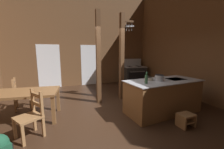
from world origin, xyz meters
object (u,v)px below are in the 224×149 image
ladderback_chair_near_window (21,94)px  stockpot_on_counter (159,78)px  dining_table (21,95)px  step_stool (186,119)px  mixing_bowl_on_counter (149,79)px  stove_range (134,75)px  kitchen_island (163,96)px  ladderback_chair_by_post (31,116)px  bottle_tall_on_counter (146,79)px

ladderback_chair_near_window → stockpot_on_counter: stockpot_on_counter is taller
dining_table → ladderback_chair_near_window: ladderback_chair_near_window is taller
step_stool → mixing_bowl_on_counter: mixing_bowl_on_counter is taller
stove_range → step_stool: (-1.03, -4.37, -0.30)m
dining_table → ladderback_chair_near_window: size_ratio=1.89×
step_stool → kitchen_island: bearing=88.9°
ladderback_chair_by_post → bottle_tall_on_counter: 2.68m
dining_table → bottle_tall_on_counter: bearing=-18.1°
step_stool → dining_table: 4.00m
kitchen_island → dining_table: bearing=167.5°
stove_range → ladderback_chair_near_window: size_ratio=1.39×
step_stool → mixing_bowl_on_counter: 1.31m
mixing_bowl_on_counter → bottle_tall_on_counter: size_ratio=0.79×
kitchen_island → stockpot_on_counter: bearing=-179.3°
ladderback_chair_near_window → step_stool: bearing=-32.9°
mixing_bowl_on_counter → kitchen_island: bearing=-20.9°
stove_range → ladderback_chair_near_window: (-4.88, -1.88, -0.03)m
dining_table → stockpot_on_counter: size_ratio=5.83×
stove_range → dining_table: 5.39m
stockpot_on_counter → bottle_tall_on_counter: bearing=-162.8°
bottle_tall_on_counter → step_stool: bearing=-45.5°
dining_table → bottle_tall_on_counter: (2.96, -0.97, 0.39)m
ladderback_chair_by_post → mixing_bowl_on_counter: (2.90, 0.21, 0.52)m
ladderback_chair_near_window → bottle_tall_on_counter: bottle_tall_on_counter is taller
step_stool → ladderback_chair_by_post: bearing=166.8°
stockpot_on_counter → ladderback_chair_near_window: bearing=155.9°
dining_table → kitchen_island: bearing=-12.5°
mixing_bowl_on_counter → bottle_tall_on_counter: 0.43m
stove_range → ladderback_chair_by_post: size_ratio=1.39×
stockpot_on_counter → mixing_bowl_on_counter: size_ratio=1.31×
ladderback_chair_near_window → bottle_tall_on_counter: bearing=-29.7°
kitchen_island → ladderback_chair_by_post: (-3.29, -0.07, -0.01)m
ladderback_chair_near_window → ladderback_chair_by_post: bearing=-71.6°
ladderback_chair_near_window → stove_range: bearing=21.1°
stove_range → dining_table: (-4.65, -2.73, 0.17)m
mixing_bowl_on_counter → ladderback_chair_by_post: bearing=-175.8°
stove_range → stockpot_on_counter: stove_range is taller
step_stool → ladderback_chair_near_window: bearing=147.1°
step_stool → ladderback_chair_near_window: (-3.84, 2.49, 0.27)m
mixing_bowl_on_counter → bottle_tall_on_counter: bottle_tall_on_counter is taller
stove_range → step_stool: bearing=-103.3°
kitchen_island → stockpot_on_counter: (-0.15, -0.00, 0.55)m
dining_table → ladderback_chair_by_post: size_ratio=1.89×
step_stool → ladderback_chair_by_post: ladderback_chair_by_post is taller
stove_range → stockpot_on_counter: bearing=-108.3°
stove_range → ladderback_chair_near_window: stove_range is taller
stockpot_on_counter → kitchen_island: bearing=0.7°
stove_range → mixing_bowl_on_counter: 3.70m
kitchen_island → mixing_bowl_on_counter: 0.65m
ladderback_chair_by_post → step_stool: bearing=-13.2°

